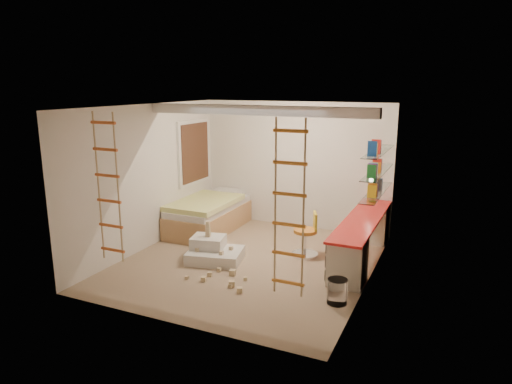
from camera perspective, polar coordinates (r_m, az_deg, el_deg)
The scene contains 15 objects.
floor at distance 7.84m, azimuth -0.91°, elevation -8.67°, with size 4.50×4.50×0.00m, color #9B8164.
ceiling_beam at distance 7.55m, azimuth 0.00°, elevation 10.17°, with size 4.00×0.18×0.16m, color white.
window_frame at distance 9.63m, azimuth -7.80°, elevation 4.94°, with size 0.06×1.15×1.35m, color white.
window_blind at distance 9.61m, azimuth -7.59°, elevation 4.93°, with size 0.02×1.00×1.20m, color #4C2D1E.
rope_ladder_left at distance 6.71m, azimuth -17.99°, elevation 0.44°, with size 0.41×0.04×2.13m, color #C84C22, non-canonical shape.
rope_ladder_right at distance 5.32m, azimuth 4.17°, elevation -2.21°, with size 0.41×0.04×2.13m, color orange, non-canonical shape.
waste_bin at distance 6.48m, azimuth 10.13°, elevation -12.13°, with size 0.28×0.28×0.35m, color white.
desk at distance 7.97m, azimuth 13.08°, elevation -5.55°, with size 0.56×2.80×0.75m.
shelves at distance 7.93m, azimuth 14.97°, elevation 2.44°, with size 0.25×1.80×0.71m.
bed at distance 9.41m, azimuth -5.91°, elevation -2.81°, with size 1.02×2.00×0.69m.
task_lamp at distance 8.70m, azimuth 14.29°, elevation 0.98°, with size 0.14×0.36×0.57m.
swivel_chair at distance 8.03m, azimuth 6.32°, elevation -5.99°, with size 0.61×0.61×0.79m.
play_platform at distance 7.87m, azimuth -5.36°, elevation -7.43°, with size 1.02×0.87×0.40m.
toy_blocks at distance 7.37m, azimuth -4.85°, elevation -8.65°, with size 1.22×1.10×0.67m.
books at distance 7.91m, azimuth 15.01°, elevation 3.18°, with size 0.14×0.70×0.92m.
Camera 1 is at (3.10, -6.57, 2.94)m, focal length 32.00 mm.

